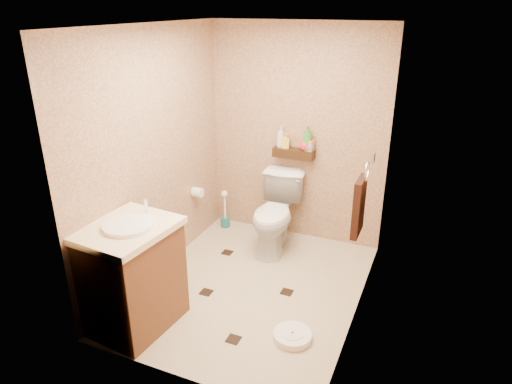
% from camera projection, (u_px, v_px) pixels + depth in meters
% --- Properties ---
extents(ground, '(2.50, 2.50, 0.00)m').
position_uv_depth(ground, '(252.00, 288.00, 4.42)').
color(ground, '#C6AE90').
rests_on(ground, ground).
extents(wall_back, '(2.00, 0.04, 2.40)m').
position_uv_depth(wall_back, '(297.00, 136.00, 5.02)').
color(wall_back, tan).
rests_on(wall_back, ground).
extents(wall_front, '(2.00, 0.04, 2.40)m').
position_uv_depth(wall_front, '(173.00, 233.00, 2.90)').
color(wall_front, tan).
rests_on(wall_front, ground).
extents(wall_left, '(0.04, 2.50, 2.40)m').
position_uv_depth(wall_left, '(155.00, 157.00, 4.32)').
color(wall_left, tan).
rests_on(wall_left, ground).
extents(wall_right, '(0.04, 2.50, 2.40)m').
position_uv_depth(wall_right, '(367.00, 188.00, 3.60)').
color(wall_right, tan).
rests_on(wall_right, ground).
extents(ceiling, '(2.00, 2.50, 0.02)m').
position_uv_depth(ceiling, '(251.00, 25.00, 3.50)').
color(ceiling, silver).
rests_on(ceiling, wall_back).
extents(wall_shelf, '(0.46, 0.14, 0.10)m').
position_uv_depth(wall_shelf, '(294.00, 153.00, 5.02)').
color(wall_shelf, '#331D0D').
rests_on(wall_shelf, wall_back).
extents(floor_accents, '(1.23, 1.44, 0.01)m').
position_uv_depth(floor_accents, '(253.00, 291.00, 4.37)').
color(floor_accents, black).
rests_on(floor_accents, ground).
extents(toilet, '(0.53, 0.85, 0.83)m').
position_uv_depth(toilet, '(276.00, 214.00, 5.00)').
color(toilet, white).
rests_on(toilet, ground).
extents(vanity, '(0.69, 0.82, 1.07)m').
position_uv_depth(vanity, '(132.00, 275.00, 3.76)').
color(vanity, brown).
rests_on(vanity, ground).
extents(bathroom_scale, '(0.34, 0.34, 0.06)m').
position_uv_depth(bathroom_scale, '(293.00, 336.00, 3.74)').
color(bathroom_scale, white).
rests_on(bathroom_scale, ground).
extents(toilet_brush, '(0.11, 0.11, 0.48)m').
position_uv_depth(toilet_brush, '(225.00, 214.00, 5.56)').
color(toilet_brush, '#1B686C').
rests_on(toilet_brush, ground).
extents(towel_ring, '(0.12, 0.30, 0.76)m').
position_uv_depth(towel_ring, '(359.00, 204.00, 3.94)').
color(towel_ring, silver).
rests_on(towel_ring, wall_right).
extents(toilet_paper, '(0.12, 0.11, 0.12)m').
position_uv_depth(toilet_paper, '(198.00, 192.00, 5.08)').
color(toilet_paper, white).
rests_on(toilet_paper, wall_left).
extents(bottle_a, '(0.13, 0.13, 0.24)m').
position_uv_depth(bottle_a, '(281.00, 137.00, 5.01)').
color(bottle_a, beige).
rests_on(bottle_a, wall_shelf).
extents(bottle_b, '(0.10, 0.10, 0.17)m').
position_uv_depth(bottle_b, '(286.00, 141.00, 5.01)').
color(bottle_b, yellow).
rests_on(bottle_b, wall_shelf).
extents(bottle_c, '(0.15, 0.15, 0.16)m').
position_uv_depth(bottle_c, '(305.00, 143.00, 4.93)').
color(bottle_c, red).
rests_on(bottle_c, wall_shelf).
extents(bottle_d, '(0.12, 0.12, 0.27)m').
position_uv_depth(bottle_d, '(308.00, 138.00, 4.90)').
color(bottle_d, '#37842C').
rests_on(bottle_d, wall_shelf).
extents(bottle_e, '(0.09, 0.09, 0.18)m').
position_uv_depth(bottle_e, '(310.00, 143.00, 4.91)').
color(bottle_e, '#D97F48').
rests_on(bottle_e, wall_shelf).
extents(bottle_f, '(0.14, 0.14, 0.13)m').
position_uv_depth(bottle_f, '(310.00, 145.00, 4.91)').
color(bottle_f, '#487DB5').
rests_on(bottle_f, wall_shelf).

